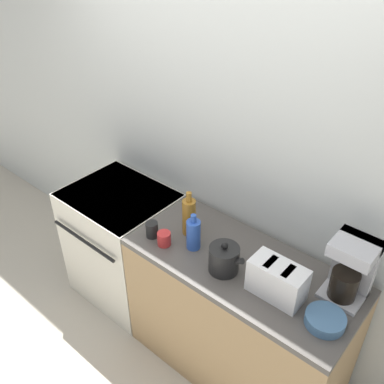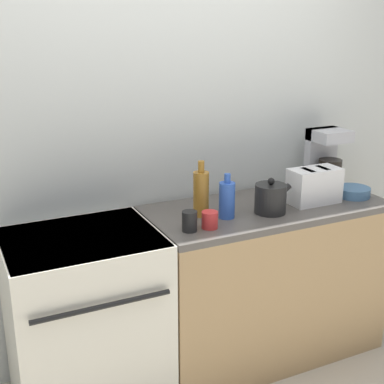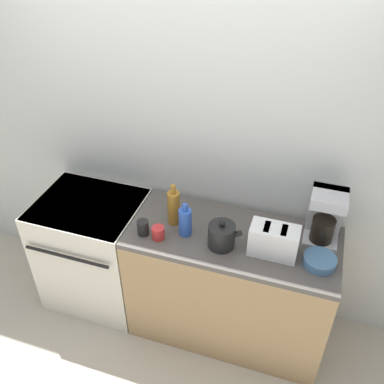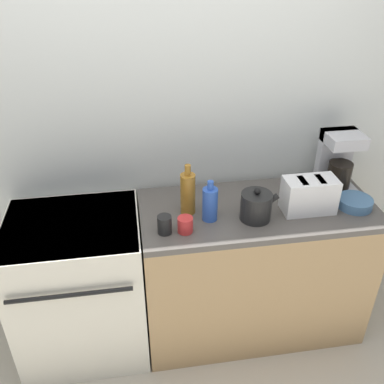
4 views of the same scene
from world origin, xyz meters
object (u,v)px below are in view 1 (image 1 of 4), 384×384
object	(u,v)px
coffee_maker	(351,267)
cup_black	(152,230)
bottle_amber	(189,216)
cup_red	(164,239)
kettle	(224,259)
toaster	(277,280)
bowl	(325,320)
stove	(123,243)
bottle_blue	(193,234)

from	to	relation	value
coffee_maker	cup_black	world-z (taller)	coffee_maker
bottle_amber	cup_red	xyz separation A→B (m)	(-0.04, -0.18, -0.08)
kettle	bottle_amber	bearing A→B (deg)	161.57
bottle_amber	toaster	bearing A→B (deg)	-7.38
bottle_amber	cup_black	size ratio (longest dim) A/B	2.93
bowl	toaster	bearing A→B (deg)	178.01
stove	bottle_blue	world-z (taller)	bottle_blue
stove	bottle_blue	xyz separation A→B (m)	(0.76, -0.07, 0.55)
toaster	coffee_maker	bearing A→B (deg)	41.83
bottle_blue	cup_red	xyz separation A→B (m)	(-0.15, -0.09, -0.06)
kettle	coffee_maker	world-z (taller)	coffee_maker
stove	bottle_amber	xyz separation A→B (m)	(0.65, 0.01, 0.58)
toaster	bowl	xyz separation A→B (m)	(0.28, -0.01, -0.07)
stove	cup_black	world-z (taller)	cup_black
bottle_amber	bottle_blue	world-z (taller)	bottle_amber
stove	kettle	bearing A→B (deg)	-5.99
bottle_blue	bowl	world-z (taller)	bottle_blue
kettle	bottle_blue	xyz separation A→B (m)	(-0.25, 0.03, 0.02)
kettle	bowl	size ratio (longest dim) A/B	1.09
kettle	bottle_amber	distance (m)	0.38
kettle	toaster	bearing A→B (deg)	5.93
stove	toaster	world-z (taller)	toaster
bottle_blue	bowl	xyz separation A→B (m)	(0.84, -0.01, -0.07)
bottle_amber	cup_red	world-z (taller)	bottle_amber
cup_red	toaster	bearing A→B (deg)	7.43
cup_black	cup_red	xyz separation A→B (m)	(0.11, -0.01, -0.01)
kettle	toaster	distance (m)	0.31
coffee_maker	bowl	xyz separation A→B (m)	(0.01, -0.25, -0.15)
bowl	bottle_blue	bearing A→B (deg)	179.26
stove	bowl	world-z (taller)	bowl
bowl	kettle	bearing A→B (deg)	-177.82
stove	bowl	xyz separation A→B (m)	(1.60, -0.08, 0.48)
stove	cup_black	bearing A→B (deg)	-17.53
stove	bottle_amber	distance (m)	0.87
bottle_amber	cup_black	bearing A→B (deg)	-130.82
coffee_maker	cup_red	size ratio (longest dim) A/B	4.17
bottle_blue	cup_black	distance (m)	0.27
toaster	stove	bearing A→B (deg)	176.82
cup_black	cup_red	world-z (taller)	cup_black
cup_red	bowl	bearing A→B (deg)	4.77
stove	cup_black	distance (m)	0.73
bottle_blue	cup_black	size ratio (longest dim) A/B	2.34
cup_red	bowl	distance (m)	0.99
toaster	cup_red	xyz separation A→B (m)	(-0.71, -0.09, -0.06)
bottle_amber	cup_black	distance (m)	0.24
bottle_blue	cup_red	world-z (taller)	bottle_blue
coffee_maker	bottle_amber	size ratio (longest dim) A/B	1.20
stove	toaster	bearing A→B (deg)	-3.18
bottle_amber	bowl	size ratio (longest dim) A/B	1.52
coffee_maker	cup_red	xyz separation A→B (m)	(-0.98, -0.33, -0.14)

